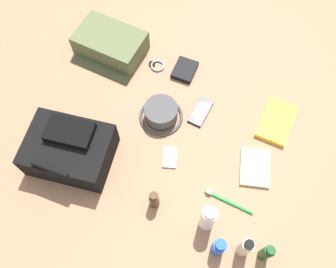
{
  "coord_description": "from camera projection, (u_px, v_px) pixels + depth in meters",
  "views": [
    {
      "loc": [
        -0.21,
        0.56,
        1.29
      ],
      "look_at": [
        0.0,
        0.0,
        0.04
      ],
      "focal_mm": 38.55,
      "sensor_mm": 36.0,
      "label": 1
    }
  ],
  "objects": [
    {
      "name": "ground_plane",
      "position": [
        168.0,
        140.0,
        1.44
      ],
      "size": [
        2.64,
        2.02,
        0.02
      ],
      "primitive_type": "cube",
      "color": "#96694B",
      "rests_on": "ground"
    },
    {
      "name": "backpack",
      "position": [
        70.0,
        149.0,
        1.33
      ],
      "size": [
        0.33,
        0.26,
        0.16
      ],
      "color": "black",
      "rests_on": "ground_plane"
    },
    {
      "name": "toiletry_pouch",
      "position": [
        110.0,
        44.0,
        1.57
      ],
      "size": [
        0.3,
        0.25,
        0.1
      ],
      "color": "#56603D",
      "rests_on": "ground_plane"
    },
    {
      "name": "bucket_hat",
      "position": [
        161.0,
        113.0,
        1.44
      ],
      "size": [
        0.18,
        0.18,
        0.07
      ],
      "color": "#464646",
      "rests_on": "ground_plane"
    },
    {
      "name": "shampoo_bottle",
      "position": [
        267.0,
        253.0,
        1.18
      ],
      "size": [
        0.04,
        0.04,
        0.12
      ],
      "color": "#19471E",
      "rests_on": "ground_plane"
    },
    {
      "name": "lotion_bottle",
      "position": [
        245.0,
        247.0,
        1.18
      ],
      "size": [
        0.04,
        0.04,
        0.14
      ],
      "color": "beige",
      "rests_on": "ground_plane"
    },
    {
      "name": "deodorant_spray",
      "position": [
        219.0,
        247.0,
        1.2
      ],
      "size": [
        0.04,
        0.04,
        0.11
      ],
      "color": "blue",
      "rests_on": "ground_plane"
    },
    {
      "name": "toothpaste_tube",
      "position": [
        208.0,
        219.0,
        1.21
      ],
      "size": [
        0.05,
        0.05,
        0.17
      ],
      "color": "white",
      "rests_on": "ground_plane"
    },
    {
      "name": "cologne_bottle",
      "position": [
        154.0,
        200.0,
        1.27
      ],
      "size": [
        0.04,
        0.04,
        0.11
      ],
      "color": "#473319",
      "rests_on": "ground_plane"
    },
    {
      "name": "paperback_novel",
      "position": [
        277.0,
        122.0,
        1.45
      ],
      "size": [
        0.14,
        0.2,
        0.02
      ],
      "color": "yellow",
      "rests_on": "ground_plane"
    },
    {
      "name": "cell_phone",
      "position": [
        201.0,
        112.0,
        1.47
      ],
      "size": [
        0.07,
        0.14,
        0.01
      ],
      "color": "black",
      "rests_on": "ground_plane"
    },
    {
      "name": "media_player",
      "position": [
        170.0,
        157.0,
        1.39
      ],
      "size": [
        0.07,
        0.1,
        0.01
      ],
      "color": "#B7B7BC",
      "rests_on": "ground_plane"
    },
    {
      "name": "wristwatch",
      "position": [
        157.0,
        65.0,
        1.57
      ],
      "size": [
        0.07,
        0.06,
        0.01
      ],
      "color": "#99999E",
      "rests_on": "ground_plane"
    },
    {
      "name": "toothbrush",
      "position": [
        226.0,
        201.0,
        1.31
      ],
      "size": [
        0.19,
        0.03,
        0.02
      ],
      "color": "#198C33",
      "rests_on": "ground_plane"
    },
    {
      "name": "wallet",
      "position": [
        185.0,
        70.0,
        1.55
      ],
      "size": [
        0.09,
        0.11,
        0.02
      ],
      "primitive_type": "cube",
      "rotation": [
        0.0,
        0.0,
        -0.02
      ],
      "color": "black",
      "rests_on": "ground_plane"
    },
    {
      "name": "notepad",
      "position": [
        255.0,
        167.0,
        1.37
      ],
      "size": [
        0.14,
        0.17,
        0.02
      ],
      "primitive_type": "cube",
      "rotation": [
        0.0,
        0.0,
        0.23
      ],
      "color": "beige",
      "rests_on": "ground_plane"
    }
  ]
}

